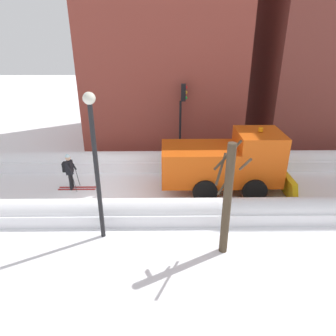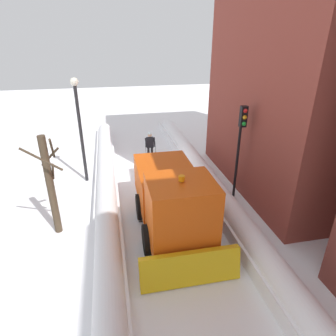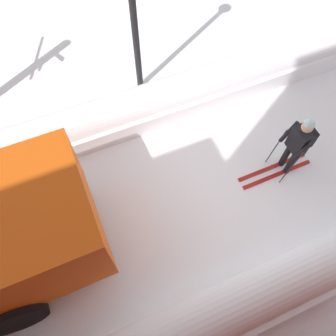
# 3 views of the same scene
# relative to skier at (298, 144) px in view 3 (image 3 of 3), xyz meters

# --- Properties ---
(skier) EXTENTS (0.62, 1.80, 1.81)m
(skier) POSITION_rel_skier_xyz_m (0.00, 0.00, 0.00)
(skier) COLOR black
(skier) RESTS_ON ground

